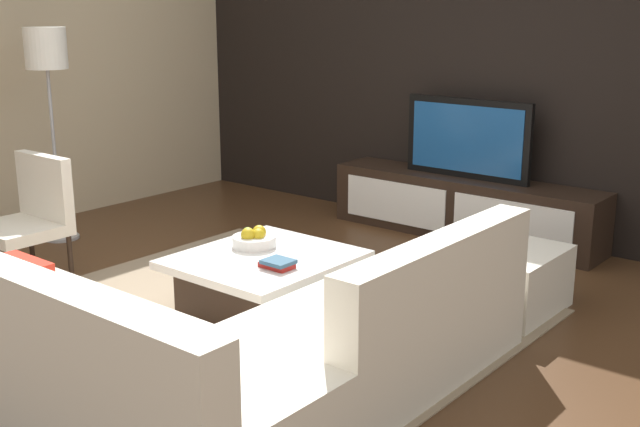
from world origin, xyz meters
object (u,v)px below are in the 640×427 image
(television, at_px, (467,139))
(sectional_couch, at_px, (224,348))
(accent_chair_near, at_px, (31,212))
(ottoman, at_px, (500,277))
(floor_lamp, at_px, (47,62))
(fruit_bowl, at_px, (254,239))
(media_console, at_px, (464,207))
(coffee_table, at_px, (265,283))
(book_stack, at_px, (277,264))

(television, bearing_deg, sectional_couch, -81.06)
(accent_chair_near, xyz_separation_m, ottoman, (2.77, 1.56, -0.29))
(floor_lamp, bearing_deg, accent_chair_near, -42.91)
(sectional_couch, bearing_deg, television, 98.94)
(accent_chair_near, distance_m, ottoman, 3.19)
(fruit_bowl, bearing_deg, media_console, 82.75)
(accent_chair_near, height_order, fruit_bowl, accent_chair_near)
(floor_lamp, bearing_deg, media_console, 40.49)
(fruit_bowl, bearing_deg, television, 82.75)
(accent_chair_near, bearing_deg, television, 54.32)
(floor_lamp, bearing_deg, television, 40.49)
(television, bearing_deg, coffee_table, -92.49)
(accent_chair_near, relative_size, floor_lamp, 0.51)
(sectional_couch, relative_size, floor_lamp, 1.42)
(media_console, xyz_separation_m, sectional_couch, (0.51, -3.23, 0.02))
(media_console, xyz_separation_m, floor_lamp, (-2.53, -2.16, 1.19))
(media_console, relative_size, coffee_table, 2.24)
(television, relative_size, book_stack, 5.52)
(media_console, xyz_separation_m, coffee_table, (-0.10, -2.30, -0.05))
(media_console, bearing_deg, book_stack, -87.18)
(coffee_table, bearing_deg, media_console, 87.51)
(floor_lamp, bearing_deg, book_stack, -5.60)
(floor_lamp, bearing_deg, coffee_table, -3.29)
(sectional_couch, distance_m, accent_chair_near, 2.35)
(coffee_table, distance_m, book_stack, 0.32)
(sectional_couch, xyz_separation_m, accent_chair_near, (-2.30, 0.39, 0.22))
(accent_chair_near, xyz_separation_m, floor_lamp, (-0.73, 0.68, 0.95))
(coffee_table, height_order, ottoman, ottoman)
(fruit_bowl, bearing_deg, coffee_table, -28.60)
(media_console, bearing_deg, fruit_bowl, -97.25)
(coffee_table, relative_size, book_stack, 5.18)
(floor_lamp, distance_m, book_stack, 2.85)
(television, height_order, fruit_bowl, television)
(sectional_couch, height_order, accent_chair_near, accent_chair_near)
(television, height_order, coffee_table, television)
(media_console, distance_m, book_stack, 2.42)
(fruit_bowl, bearing_deg, accent_chair_near, -157.08)
(television, relative_size, accent_chair_near, 1.26)
(ottoman, distance_m, fruit_bowl, 1.57)
(television, height_order, floor_lamp, floor_lamp)
(book_stack, bearing_deg, sectional_couch, -64.47)
(coffee_table, bearing_deg, accent_chair_near, -162.25)
(ottoman, bearing_deg, television, 127.37)
(ottoman, height_order, book_stack, book_stack)
(sectional_couch, relative_size, fruit_bowl, 8.63)
(coffee_table, bearing_deg, television, 87.51)
(coffee_table, bearing_deg, book_stack, -28.73)
(media_console, relative_size, ottoman, 3.31)
(television, relative_size, floor_lamp, 0.65)
(sectional_couch, relative_size, book_stack, 12.13)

